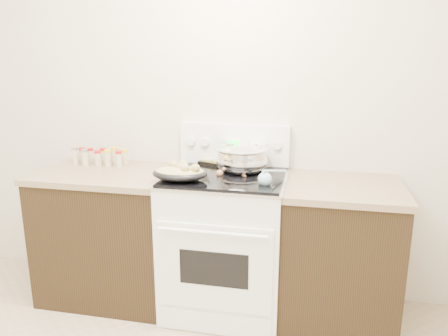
# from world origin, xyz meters

# --- Properties ---
(room_shell) EXTENTS (4.10, 3.60, 2.75)m
(room_shell) POSITION_xyz_m (0.00, 0.00, 1.70)
(room_shell) COLOR beige
(room_shell) RESTS_ON ground
(counter_left) EXTENTS (0.93, 0.67, 0.92)m
(counter_left) POSITION_xyz_m (-0.48, 1.43, 0.46)
(counter_left) COLOR black
(counter_left) RESTS_ON ground
(counter_right) EXTENTS (0.73, 0.67, 0.92)m
(counter_right) POSITION_xyz_m (1.08, 1.43, 0.46)
(counter_right) COLOR black
(counter_right) RESTS_ON ground
(kitchen_range) EXTENTS (0.78, 0.73, 1.22)m
(kitchen_range) POSITION_xyz_m (0.35, 1.42, 0.49)
(kitchen_range) COLOR white
(kitchen_range) RESTS_ON ground
(mixing_bowl) EXTENTS (0.43, 0.43, 0.20)m
(mixing_bowl) POSITION_xyz_m (0.44, 1.53, 1.02)
(mixing_bowl) COLOR silver
(mixing_bowl) RESTS_ON kitchen_range
(roasting_pan) EXTENTS (0.36, 0.26, 0.12)m
(roasting_pan) POSITION_xyz_m (0.10, 1.24, 0.99)
(roasting_pan) COLOR black
(roasting_pan) RESTS_ON kitchen_range
(baking_sheet) EXTENTS (0.45, 0.39, 0.06)m
(baking_sheet) POSITION_xyz_m (0.33, 1.70, 0.96)
(baking_sheet) COLOR black
(baking_sheet) RESTS_ON kitchen_range
(wooden_spoon) EXTENTS (0.20, 0.21, 0.04)m
(wooden_spoon) POSITION_xyz_m (0.34, 1.43, 0.95)
(wooden_spoon) COLOR #A76F4C
(wooden_spoon) RESTS_ON kitchen_range
(blue_ladle) EXTENTS (0.16, 0.26, 0.10)m
(blue_ladle) POSITION_xyz_m (0.63, 1.27, 0.98)
(blue_ladle) COLOR #8EBCD4
(blue_ladle) RESTS_ON kitchen_range
(spice_jars) EXTENTS (0.39, 0.15, 0.13)m
(spice_jars) POSITION_xyz_m (-0.61, 1.59, 0.98)
(spice_jars) COLOR #BFB28C
(spice_jars) RESTS_ON counter_left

